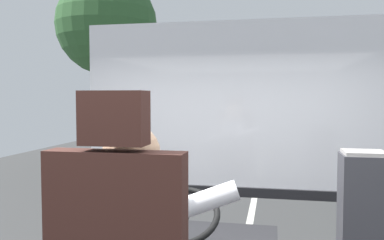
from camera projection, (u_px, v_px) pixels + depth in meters
ground at (258, 179)px, 10.52m from camera, size 18.00×44.00×0.06m
windshield_panel at (228, 128)px, 3.39m from camera, size 2.50×0.08×1.48m
street_tree at (107, 26)px, 11.50m from camera, size 2.87×2.87×5.63m
parked_car_silver at (354, 131)px, 16.38m from camera, size 1.77×4.00×1.46m
parked_car_red at (342, 124)px, 21.43m from camera, size 1.85×3.94×1.32m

